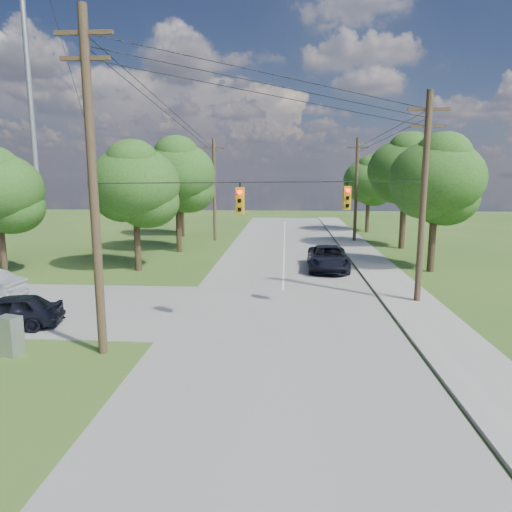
# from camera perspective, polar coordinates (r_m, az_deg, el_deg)

# --- Properties ---
(ground) EXTENTS (140.00, 140.00, 0.00)m
(ground) POSITION_cam_1_polar(r_m,az_deg,el_deg) (16.67, -3.90, -12.83)
(ground) COLOR #31541C
(ground) RESTS_ON ground
(main_road) EXTENTS (10.00, 100.00, 0.03)m
(main_road) POSITION_cam_1_polar(r_m,az_deg,el_deg) (21.22, 3.32, -7.69)
(main_road) COLOR gray
(main_road) RESTS_ON ground
(sidewalk_east) EXTENTS (2.60, 100.00, 0.12)m
(sidewalk_east) POSITION_cam_1_polar(r_m,az_deg,el_deg) (22.21, 21.03, -7.43)
(sidewalk_east) COLOR #9A9890
(sidewalk_east) RESTS_ON ground
(pole_sw) EXTENTS (2.00, 0.32, 12.00)m
(pole_sw) POSITION_cam_1_polar(r_m,az_deg,el_deg) (16.99, -19.72, 8.64)
(pole_sw) COLOR brown
(pole_sw) RESTS_ON ground
(pole_ne) EXTENTS (2.00, 0.32, 10.50)m
(pole_ne) POSITION_cam_1_polar(r_m,az_deg,el_deg) (24.21, 20.20, 7.05)
(pole_ne) COLOR brown
(pole_ne) RESTS_ON ground
(pole_north_e) EXTENTS (2.00, 0.32, 10.00)m
(pole_north_e) POSITION_cam_1_polar(r_m,az_deg,el_deg) (45.74, 12.41, 8.13)
(pole_north_e) COLOR brown
(pole_north_e) RESTS_ON ground
(pole_north_w) EXTENTS (2.00, 0.32, 10.00)m
(pole_north_w) POSITION_cam_1_polar(r_m,az_deg,el_deg) (45.79, -5.24, 8.32)
(pole_north_w) COLOR brown
(pole_north_w) RESTS_ON ground
(power_lines) EXTENTS (13.93, 29.62, 4.93)m
(power_lines) POSITION_cam_1_polar(r_m,az_deg,el_deg) (26.90, 2.54, 15.75)
(power_lines) COLOR black
(power_lines) RESTS_ON ground
(traffic_signals) EXTENTS (4.91, 3.27, 1.05)m
(traffic_signals) POSITION_cam_1_polar(r_m,az_deg,el_deg) (19.67, 5.10, 7.16)
(traffic_signals) COLOR #DAA00C
(traffic_signals) RESTS_ON ground
(radio_mast) EXTENTS (0.70, 0.70, 45.00)m
(radio_mast) POSITION_cam_1_polar(r_m,az_deg,el_deg) (71.88, -26.77, 21.91)
(radio_mast) COLOR #999C9F
(radio_mast) RESTS_ON ground
(tree_w_near) EXTENTS (6.00, 6.00, 8.40)m
(tree_w_near) POSITION_cam_1_polar(r_m,az_deg,el_deg) (31.86, -14.92, 8.72)
(tree_w_near) COLOR #443322
(tree_w_near) RESTS_ON ground
(tree_w_mid) EXTENTS (6.40, 6.40, 9.22)m
(tree_w_mid) POSITION_cam_1_polar(r_m,az_deg,el_deg) (39.28, -9.81, 10.06)
(tree_w_mid) COLOR #443322
(tree_w_mid) RESTS_ON ground
(tree_w_far) EXTENTS (6.00, 6.00, 8.73)m
(tree_w_far) POSITION_cam_1_polar(r_m,az_deg,el_deg) (49.48, -9.36, 9.65)
(tree_w_far) COLOR #443322
(tree_w_far) RESTS_ON ground
(tree_e_near) EXTENTS (6.20, 6.20, 8.81)m
(tree_e_near) POSITION_cam_1_polar(r_m,az_deg,el_deg) (32.75, 21.61, 8.96)
(tree_e_near) COLOR #443322
(tree_e_near) RESTS_ON ground
(tree_e_mid) EXTENTS (6.60, 6.60, 9.64)m
(tree_e_mid) POSITION_cam_1_polar(r_m,az_deg,el_deg) (42.51, 18.19, 10.14)
(tree_e_mid) COLOR #443322
(tree_e_mid) RESTS_ON ground
(tree_e_far) EXTENTS (5.80, 5.80, 8.32)m
(tree_e_far) POSITION_cam_1_polar(r_m,az_deg,el_deg) (54.04, 13.94, 9.17)
(tree_e_far) COLOR #443322
(tree_e_far) RESTS_ON ground
(car_cross_dark) EXTENTS (4.60, 2.64, 1.47)m
(car_cross_dark) POSITION_cam_1_polar(r_m,az_deg,el_deg) (22.15, -28.54, -6.13)
(car_cross_dark) COLOR black
(car_cross_dark) RESTS_ON cross_road
(car_main_north) EXTENTS (2.85, 5.94, 1.63)m
(car_main_north) POSITION_cam_1_polar(r_m,az_deg,el_deg) (31.91, 8.99, -0.24)
(car_main_north) COLOR black
(car_main_north) RESTS_ON main_road
(control_cabinet) EXTENTS (0.93, 0.77, 1.44)m
(control_cabinet) POSITION_cam_1_polar(r_m,az_deg,el_deg) (19.06, -28.43, -8.77)
(control_cabinet) COLOR #999C9F
(control_cabinet) RESTS_ON ground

